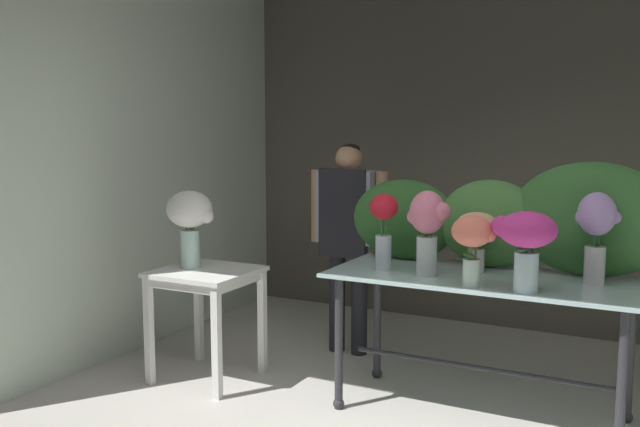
# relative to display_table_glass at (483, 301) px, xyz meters

# --- Properties ---
(ground_plane) EXTENTS (7.55, 7.55, 0.00)m
(ground_plane) POSITION_rel_display_table_glass_xyz_m (-0.32, 0.28, -0.70)
(ground_plane) COLOR beige
(wall_back) EXTENTS (4.87, 0.12, 2.93)m
(wall_back) POSITION_rel_display_table_glass_xyz_m (-0.32, 1.99, 0.76)
(wall_back) COLOR #5B564C
(wall_back) RESTS_ON ground
(wall_left) EXTENTS (0.12, 3.55, 2.93)m
(wall_left) POSITION_rel_display_table_glass_xyz_m (-2.75, 0.28, 0.76)
(wall_left) COLOR silver
(wall_left) RESTS_ON ground
(display_table_glass) EXTENTS (1.79, 0.80, 0.86)m
(display_table_glass) POSITION_rel_display_table_glass_xyz_m (0.00, 0.00, 0.00)
(display_table_glass) COLOR silver
(display_table_glass) RESTS_ON ground
(side_table_white) EXTENTS (0.63, 0.62, 0.76)m
(side_table_white) POSITION_rel_display_table_glass_xyz_m (-1.82, -0.25, -0.05)
(side_table_white) COLOR white
(side_table_white) RESTS_ON ground
(florist) EXTENTS (0.62, 0.24, 1.59)m
(florist) POSITION_rel_display_table_glass_xyz_m (-1.20, 0.70, 0.28)
(florist) COLOR #232328
(florist) RESTS_ON ground
(foliage_backdrop) EXTENTS (1.98, 0.30, 0.67)m
(foliage_backdrop) POSITION_rel_display_table_glass_xyz_m (0.12, 0.28, 0.45)
(foliage_backdrop) COLOR #2D6028
(foliage_backdrop) RESTS_ON display_table_glass
(vase_magenta_carnations) EXTENTS (0.34, 0.30, 0.43)m
(vase_magenta_carnations) POSITION_rel_display_table_glass_xyz_m (0.29, -0.30, 0.43)
(vase_magenta_carnations) COLOR silver
(vase_magenta_carnations) RESTS_ON display_table_glass
(vase_coral_tulips) EXTENTS (0.24, 0.23, 0.40)m
(vase_coral_tulips) POSITION_rel_display_table_glass_xyz_m (0.01, -0.30, 0.41)
(vase_coral_tulips) COLOR silver
(vase_coral_tulips) RESTS_ON display_table_glass
(vase_lilac_roses) EXTENTS (0.24, 0.21, 0.52)m
(vase_lilac_roses) POSITION_rel_display_table_glass_xyz_m (0.60, 0.07, 0.46)
(vase_lilac_roses) COLOR silver
(vase_lilac_roses) RESTS_ON display_table_glass
(vase_rosy_hydrangea) EXTENTS (0.26, 0.21, 0.50)m
(vase_rosy_hydrangea) POSITION_rel_display_table_glass_xyz_m (-0.30, -0.14, 0.45)
(vase_rosy_hydrangea) COLOR silver
(vase_rosy_hydrangea) RESTS_ON display_table_glass
(vase_peach_stock) EXTENTS (0.24, 0.24, 0.36)m
(vase_peach_stock) POSITION_rel_display_table_glass_xyz_m (-0.07, 0.09, 0.39)
(vase_peach_stock) COLOR silver
(vase_peach_stock) RESTS_ON display_table_glass
(vase_crimson_peonies) EXTENTS (0.18, 0.17, 0.47)m
(vase_crimson_peonies) POSITION_rel_display_table_glass_xyz_m (-0.59, -0.10, 0.43)
(vase_crimson_peonies) COLOR silver
(vase_crimson_peonies) RESTS_ON display_table_glass
(vase_white_roses_tall) EXTENTS (0.34, 0.31, 0.53)m
(vase_white_roses_tall) POSITION_rel_display_table_glass_xyz_m (-1.94, -0.25, 0.40)
(vase_white_roses_tall) COLOR silver
(vase_white_roses_tall) RESTS_ON side_table_white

